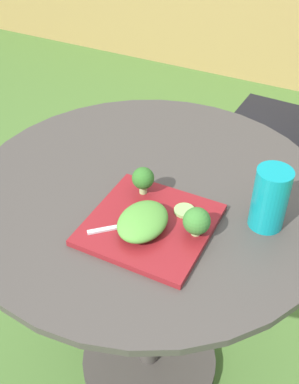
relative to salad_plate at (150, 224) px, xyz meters
name	(u,v)px	position (x,y,z in m)	size (l,w,h in m)	color
ground_plane	(149,363)	(-0.06, 0.12, -0.77)	(12.00, 12.00, 0.00)	#4C7533
patio_table	(149,270)	(-0.06, 0.12, -0.30)	(0.86, 0.86, 0.76)	#423D38
salad_plate	(150,224)	(0.00, 0.00, 0.00)	(0.25, 0.25, 0.01)	maroon
drinking_glass	(270,201)	(0.21, 0.12, 0.05)	(0.07, 0.07, 0.14)	#0F8C93
fork	(132,224)	(-0.03, -0.03, 0.01)	(0.13, 0.12, 0.00)	silver
lettuce_mound	(143,221)	(0.00, -0.02, 0.03)	(0.10, 0.13, 0.04)	#519338
broccoli_floret_0	(143,179)	(-0.06, 0.08, 0.05)	(0.05, 0.05, 0.07)	#99B770
broccoli_floret_1	(197,221)	(0.10, 0.01, 0.04)	(0.06, 0.06, 0.06)	#99B770
cucumber_slice_0	(184,211)	(0.05, 0.06, 0.01)	(0.04, 0.04, 0.01)	#8EB766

